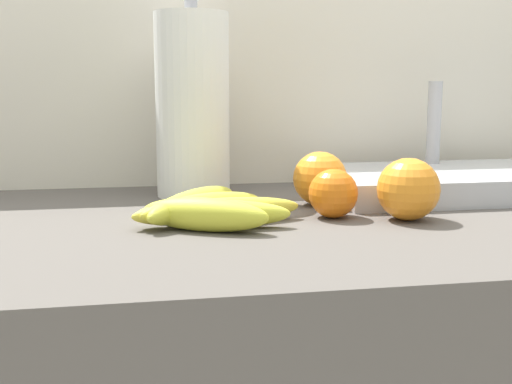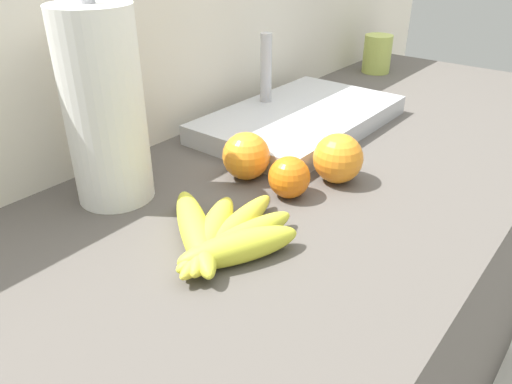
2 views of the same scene
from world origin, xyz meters
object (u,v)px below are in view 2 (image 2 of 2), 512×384
object	(u,v)px
orange_center	(338,158)
orange_right	(289,177)
orange_back_right	(246,156)
banana_bunch	(221,236)
sink_basin	(300,118)
paper_towel_roll	(104,108)
mug	(377,54)

from	to	relation	value
orange_center	orange_right	distance (m)	0.10
orange_back_right	banana_bunch	bearing A→B (deg)	-149.67
banana_bunch	sink_basin	size ratio (longest dim) A/B	0.51
orange_right	sink_basin	bearing A→B (deg)	30.51
banana_bunch	orange_center	size ratio (longest dim) A/B	2.73
paper_towel_roll	orange_right	bearing A→B (deg)	-51.73
banana_bunch	mug	world-z (taller)	mug
orange_back_right	sink_basin	world-z (taller)	sink_basin
orange_back_right	sink_basin	xyz separation A→B (m)	(0.25, 0.06, -0.02)
orange_center	orange_right	world-z (taller)	orange_center
banana_bunch	paper_towel_roll	bearing A→B (deg)	88.85
orange_center	mug	distance (m)	0.70
banana_bunch	orange_center	world-z (taller)	orange_center
orange_center	mug	world-z (taller)	mug
paper_towel_roll	mug	size ratio (longest dim) A/B	3.06
orange_center	sink_basin	xyz separation A→B (m)	(0.16, 0.18, -0.02)
orange_right	paper_towel_roll	bearing A→B (deg)	128.27
orange_right	mug	world-z (taller)	mug
orange_center	orange_back_right	distance (m)	0.15
orange_right	mug	bearing A→B (deg)	16.63
paper_towel_roll	orange_back_right	bearing A→B (deg)	-34.22
orange_right	orange_back_right	bearing A→B (deg)	84.95
mug	paper_towel_roll	bearing A→B (deg)	-179.16
paper_towel_roll	banana_bunch	bearing A→B (deg)	-91.15
sink_basin	orange_right	bearing A→B (deg)	-149.49
paper_towel_roll	mug	distance (m)	0.92
orange_back_right	orange_right	bearing A→B (deg)	-95.05
banana_bunch	mug	xyz separation A→B (m)	(0.92, 0.24, 0.03)
orange_center	paper_towel_roll	size ratio (longest dim) A/B	0.26
orange_center	orange_back_right	size ratio (longest dim) A/B	1.03
mug	orange_back_right	bearing A→B (deg)	-169.92
banana_bunch	orange_center	xyz separation A→B (m)	(0.26, -0.02, 0.02)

